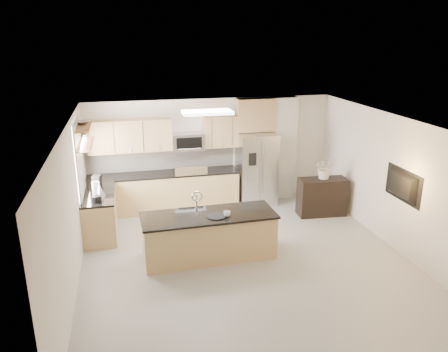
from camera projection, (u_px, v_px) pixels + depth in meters
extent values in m
plane|color=#A4A29C|center=(246.00, 262.00, 8.17)|extent=(6.50, 6.50, 0.00)
cube|color=white|center=(249.00, 125.00, 7.36)|extent=(6.00, 6.50, 0.02)
cube|color=silver|center=(211.00, 151.00, 10.78)|extent=(6.00, 0.02, 2.60)
cube|color=silver|center=(329.00, 300.00, 4.76)|extent=(6.00, 0.02, 2.60)
cube|color=silver|center=(71.00, 211.00, 7.12)|extent=(0.02, 6.50, 2.60)
cube|color=silver|center=(397.00, 184.00, 8.41)|extent=(0.02, 6.50, 2.60)
cube|color=tan|center=(164.00, 192.00, 10.48)|extent=(3.55, 0.65, 0.88)
cube|color=black|center=(163.00, 174.00, 10.34)|extent=(3.55, 0.66, 0.04)
cube|color=beige|center=(162.00, 159.00, 10.54)|extent=(3.55, 0.02, 0.52)
cube|color=tan|center=(100.00, 215.00, 9.17)|extent=(0.65, 1.50, 0.88)
cube|color=black|center=(98.00, 194.00, 9.03)|extent=(0.66, 1.50, 0.04)
cube|color=black|center=(190.00, 190.00, 10.61)|extent=(0.76, 0.64, 0.90)
cube|color=black|center=(190.00, 172.00, 10.47)|extent=(0.76, 0.62, 0.03)
cube|color=#B4B4B7|center=(191.00, 171.00, 10.15)|extent=(0.76, 0.04, 0.22)
cube|color=tan|center=(130.00, 136.00, 10.05)|extent=(1.92, 0.33, 0.75)
cube|color=tan|center=(220.00, 131.00, 10.50)|extent=(0.82, 0.33, 0.75)
cube|color=#B4B4B7|center=(188.00, 141.00, 10.36)|extent=(0.76, 0.40, 0.40)
cube|color=black|center=(189.00, 143.00, 10.18)|extent=(0.60, 0.02, 0.28)
cube|color=#B4B4B7|center=(256.00, 169.00, 10.78)|extent=(0.92, 0.75, 1.78)
cube|color=gray|center=(261.00, 173.00, 10.43)|extent=(0.02, 0.01, 1.69)
cube|color=black|center=(253.00, 159.00, 10.26)|extent=(0.18, 0.03, 0.30)
cube|color=beige|center=(283.00, 149.00, 11.03)|extent=(0.60, 0.30, 2.60)
cube|color=white|center=(79.00, 160.00, 8.73)|extent=(0.03, 1.05, 1.55)
cube|color=white|center=(80.00, 160.00, 8.74)|extent=(0.03, 1.15, 1.65)
cube|color=brown|center=(85.00, 144.00, 8.76)|extent=(0.30, 1.20, 0.04)
cube|color=brown|center=(83.00, 126.00, 8.65)|extent=(0.30, 1.20, 0.04)
cube|color=white|center=(207.00, 112.00, 8.77)|extent=(1.00, 0.50, 0.06)
cube|color=tan|center=(209.00, 237.00, 8.24)|extent=(2.47, 0.91, 0.83)
cube|color=black|center=(209.00, 215.00, 8.11)|extent=(2.53, 0.97, 0.04)
cube|color=black|center=(199.00, 217.00, 8.07)|extent=(0.52, 0.38, 0.01)
cylinder|color=#B4B4B7|center=(197.00, 203.00, 8.20)|extent=(0.03, 0.03, 0.34)
torus|color=#B4B4B7|center=(197.00, 196.00, 8.10)|extent=(0.21, 0.03, 0.21)
cube|color=black|center=(322.00, 197.00, 10.18)|extent=(1.13, 0.54, 0.88)
imported|color=white|center=(227.00, 214.00, 8.00)|extent=(0.13, 0.13, 0.10)
cylinder|color=black|center=(216.00, 216.00, 8.00)|extent=(0.43, 0.43, 0.02)
cylinder|color=black|center=(97.00, 199.00, 8.54)|extent=(0.18, 0.18, 0.13)
cylinder|color=silver|center=(96.00, 189.00, 8.47)|extent=(0.14, 0.14, 0.30)
cone|color=#B4B4B7|center=(100.00, 190.00, 8.86)|extent=(0.22, 0.22, 0.25)
cylinder|color=black|center=(99.00, 184.00, 8.82)|extent=(0.04, 0.04, 0.04)
cube|color=black|center=(97.00, 183.00, 9.19)|extent=(0.21, 0.23, 0.31)
cylinder|color=#B4B4B7|center=(97.00, 187.00, 9.16)|extent=(0.10, 0.10, 0.11)
imported|color=#B4B4B7|center=(83.00, 122.00, 8.73)|extent=(0.47, 0.47, 0.09)
imported|color=silver|center=(325.00, 163.00, 9.96)|extent=(0.77, 0.69, 0.76)
imported|color=black|center=(399.00, 186.00, 8.19)|extent=(0.14, 1.08, 0.62)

